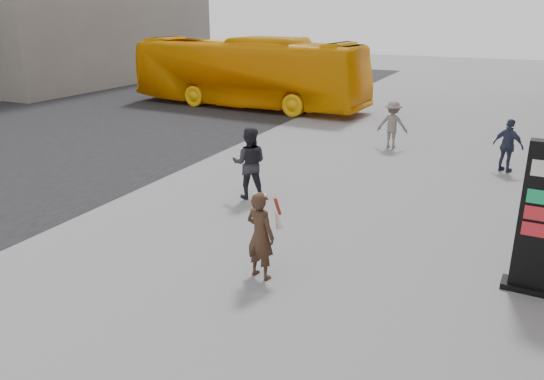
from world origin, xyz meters
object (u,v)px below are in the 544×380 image
at_px(woman, 261,234).
at_px(pedestrian_b, 392,124).
at_px(bus, 247,72).
at_px(pedestrian_a, 249,163).
at_px(info_pylon, 539,219).
at_px(pedestrian_c, 508,146).

distance_m(woman, pedestrian_b, 10.61).
bearing_deg(bus, pedestrian_a, -148.14).
height_order(info_pylon, woman, info_pylon).
bearing_deg(pedestrian_b, bus, -34.43).
bearing_deg(pedestrian_c, info_pylon, 121.22).
bearing_deg(pedestrian_c, bus, -2.71).
xyz_separation_m(bus, pedestrian_b, (8.50, -5.16, -0.87)).
height_order(pedestrian_a, pedestrian_c, pedestrian_a).
relative_size(pedestrian_a, pedestrian_b, 1.12).
distance_m(woman, pedestrian_c, 9.84).
xyz_separation_m(info_pylon, woman, (-4.44, -1.57, -0.49)).
xyz_separation_m(bus, pedestrian_a, (6.42, -12.01, -0.77)).
xyz_separation_m(pedestrian_a, pedestrian_c, (5.90, 5.37, -0.13)).
bearing_deg(pedestrian_a, bus, -83.10).
height_order(woman, bus, bus).
bearing_deg(pedestrian_a, woman, 99.16).
distance_m(pedestrian_a, pedestrian_c, 7.98).
height_order(info_pylon, pedestrian_c, info_pylon).
bearing_deg(pedestrian_a, pedestrian_b, -128.10).
relative_size(bus, pedestrian_a, 6.56).
relative_size(info_pylon, pedestrian_a, 1.44).
xyz_separation_m(bus, pedestrian_c, (12.32, -6.64, -0.89)).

